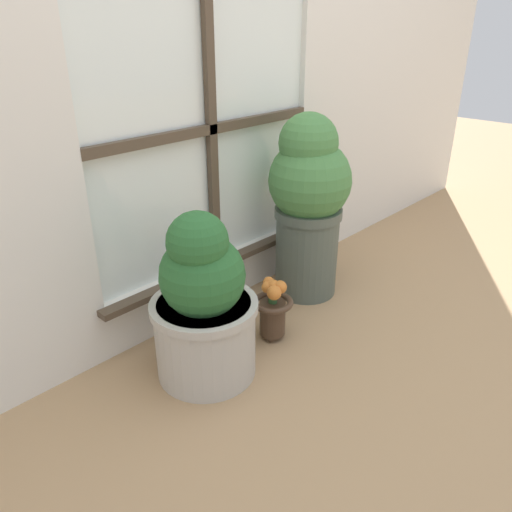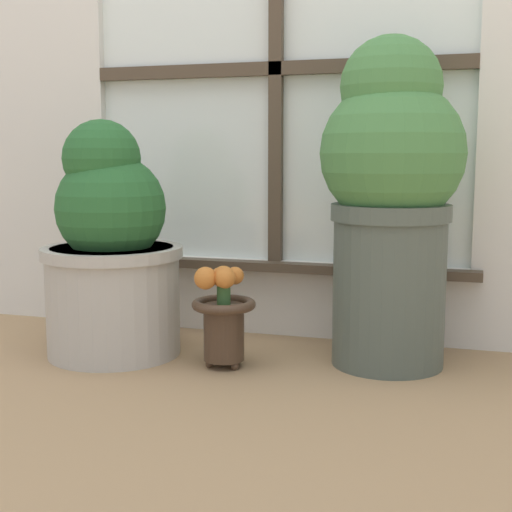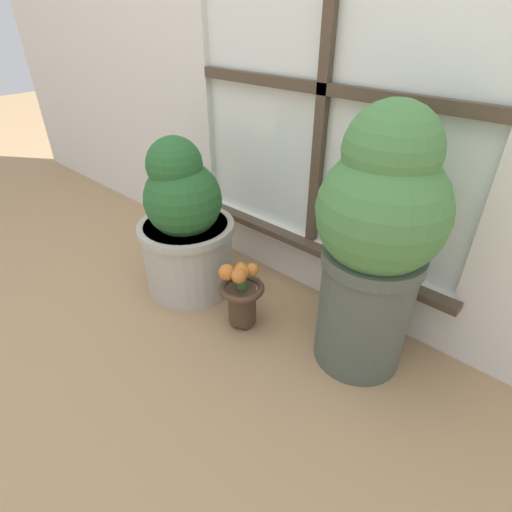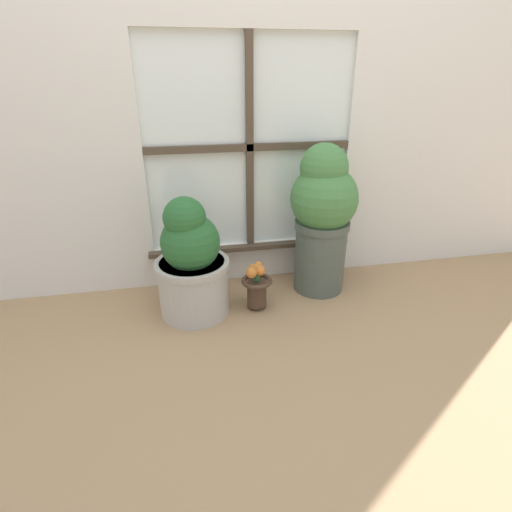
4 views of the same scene
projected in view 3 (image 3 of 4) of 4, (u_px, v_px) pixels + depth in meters
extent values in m
plane|color=tan|center=(214.00, 353.00, 1.28)|extent=(10.00, 10.00, 0.00)
cube|color=silver|center=(311.00, 260.00, 1.55)|extent=(1.05, 0.05, 0.21)
cube|color=white|center=(329.00, 87.00, 1.22)|extent=(1.05, 0.02, 1.05)
cube|color=#4C3D2D|center=(324.00, 89.00, 1.21)|extent=(0.04, 0.02, 1.05)
cube|color=#4C3D2D|center=(324.00, 89.00, 1.21)|extent=(1.05, 0.02, 0.04)
cube|color=#4C3D2D|center=(306.00, 244.00, 1.48)|extent=(1.11, 0.06, 0.02)
cylinder|color=#B7B2A8|center=(189.00, 256.00, 1.52)|extent=(0.33, 0.33, 0.28)
cylinder|color=#B7B2A8|center=(186.00, 227.00, 1.46)|extent=(0.35, 0.35, 0.03)
cylinder|color=#38281E|center=(186.00, 225.00, 1.45)|extent=(0.31, 0.31, 0.01)
sphere|color=#28602D|center=(183.00, 199.00, 1.40)|extent=(0.27, 0.27, 0.27)
sphere|color=#28602D|center=(174.00, 165.00, 1.34)|extent=(0.19, 0.19, 0.19)
ellipsoid|color=#28602D|center=(167.00, 212.00, 1.35)|extent=(0.14, 0.05, 0.17)
cylinder|color=#4C564C|center=(364.00, 307.00, 1.18)|extent=(0.27, 0.27, 0.39)
cylinder|color=#4C564C|center=(373.00, 257.00, 1.08)|extent=(0.28, 0.28, 0.04)
cylinder|color=#38281E|center=(374.00, 253.00, 1.08)|extent=(0.24, 0.24, 0.01)
sphere|color=#477F42|center=(382.00, 211.00, 1.01)|extent=(0.34, 0.34, 0.34)
sphere|color=#477F42|center=(392.00, 151.00, 0.94)|extent=(0.24, 0.24, 0.24)
ellipsoid|color=#477F42|center=(359.00, 231.00, 0.96)|extent=(0.17, 0.04, 0.24)
sphere|color=#473323|center=(249.00, 316.00, 1.42)|extent=(0.02, 0.02, 0.02)
sphere|color=#473323|center=(233.00, 319.00, 1.41)|extent=(0.02, 0.02, 0.02)
sphere|color=#473323|center=(245.00, 327.00, 1.37)|extent=(0.02, 0.02, 0.02)
cylinder|color=#473323|center=(242.00, 304.00, 1.36)|extent=(0.10, 0.10, 0.13)
torus|color=#473323|center=(242.00, 288.00, 1.32)|extent=(0.15, 0.15, 0.02)
cylinder|color=#386633|center=(242.00, 279.00, 1.30)|extent=(0.03, 0.03, 0.07)
sphere|color=orange|center=(241.00, 272.00, 1.29)|extent=(0.05, 0.05, 0.05)
sphere|color=orange|center=(253.00, 270.00, 1.30)|extent=(0.04, 0.04, 0.04)
sphere|color=orange|center=(241.00, 269.00, 1.31)|extent=(0.04, 0.04, 0.04)
sphere|color=orange|center=(227.00, 272.00, 1.29)|extent=(0.05, 0.05, 0.05)
sphere|color=orange|center=(239.00, 276.00, 1.27)|extent=(0.05, 0.05, 0.05)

